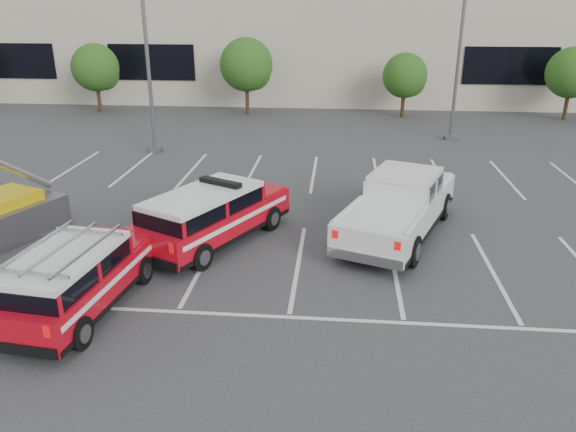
% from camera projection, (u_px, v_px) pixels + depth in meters
% --- Properties ---
extents(ground, '(120.00, 120.00, 0.00)m').
position_uv_depth(ground, '(298.00, 265.00, 15.95)').
color(ground, '#313133').
rests_on(ground, ground).
extents(stall_markings, '(23.00, 15.00, 0.01)m').
position_uv_depth(stall_markings, '(308.00, 209.00, 20.13)').
color(stall_markings, silver).
rests_on(stall_markings, ground).
extents(convention_building, '(60.00, 16.99, 13.20)m').
position_uv_depth(convention_building, '(332.00, 31.00, 43.82)').
color(convention_building, '#C0B6A2').
rests_on(convention_building, ground).
extents(tree_left, '(3.07, 3.07, 4.42)m').
position_uv_depth(tree_left, '(97.00, 69.00, 36.71)').
color(tree_left, '#3F2B19').
rests_on(tree_left, ground).
extents(tree_mid_left, '(3.37, 3.37, 4.85)m').
position_uv_depth(tree_mid_left, '(248.00, 67.00, 35.75)').
color(tree_mid_left, '#3F2B19').
rests_on(tree_mid_left, ground).
extents(tree_mid_right, '(2.77, 2.77, 3.99)m').
position_uv_depth(tree_mid_right, '(406.00, 77.00, 35.08)').
color(tree_mid_right, '#3F2B19').
rests_on(tree_mid_right, ground).
extents(tree_right, '(3.07, 3.07, 4.42)m').
position_uv_depth(tree_right, '(573.00, 75.00, 34.12)').
color(tree_right, '#3F2B19').
rests_on(tree_right, ground).
extents(light_pole_left, '(0.90, 0.60, 10.24)m').
position_uv_depth(light_pole_left, '(146.00, 42.00, 25.91)').
color(light_pole_left, '#59595E').
rests_on(light_pole_left, ground).
extents(light_pole_mid, '(0.90, 0.60, 10.24)m').
position_uv_depth(light_pole_mid, '(461.00, 39.00, 28.33)').
color(light_pole_mid, '#59595E').
rests_on(light_pole_mid, ground).
extents(fire_chief_suv, '(4.23, 5.73, 1.91)m').
position_uv_depth(fire_chief_suv, '(212.00, 219.00, 17.13)').
color(fire_chief_suv, '#B30816').
rests_on(fire_chief_suv, ground).
extents(white_pickup, '(4.34, 6.72, 1.95)m').
position_uv_depth(white_pickup, '(399.00, 211.00, 17.76)').
color(white_pickup, silver).
rests_on(white_pickup, ground).
extents(ladder_suv, '(2.41, 4.95, 1.88)m').
position_uv_depth(ladder_suv, '(77.00, 283.00, 13.34)').
color(ladder_suv, '#B30816').
rests_on(ladder_suv, ground).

